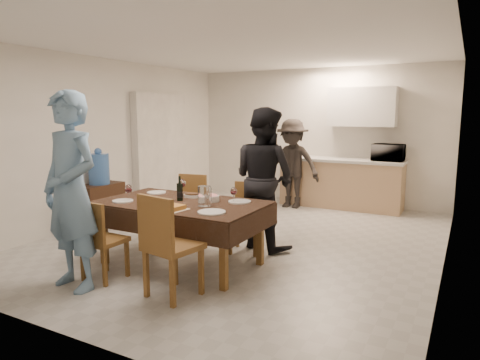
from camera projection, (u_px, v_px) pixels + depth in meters
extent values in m
cube|color=#ABABA6|center=(246.00, 239.00, 5.97)|extent=(5.00, 6.00, 0.02)
cube|color=white|center=(246.00, 46.00, 5.57)|extent=(5.00, 6.00, 0.02)
cube|color=silver|center=(316.00, 136.00, 8.38)|extent=(5.00, 0.02, 2.60)
cube|color=silver|center=(59.00, 173.00, 3.16)|extent=(5.00, 0.02, 2.60)
cube|color=silver|center=(110.00, 141.00, 6.94)|extent=(0.02, 6.00, 2.60)
cube|color=silver|center=(451.00, 154.00, 4.60)|extent=(0.02, 6.00, 2.60)
cube|color=silver|center=(161.00, 150.00, 7.99)|extent=(0.15, 1.40, 2.10)
cube|color=tan|center=(341.00, 184.00, 7.96)|extent=(2.20, 0.60, 0.86)
cube|color=beige|center=(342.00, 160.00, 7.88)|extent=(2.24, 0.64, 0.05)
cube|color=silver|center=(362.00, 107.00, 7.72)|extent=(1.20, 0.34, 0.70)
cube|color=black|center=(181.00, 204.00, 4.88)|extent=(1.89, 1.11, 0.04)
cube|color=brown|center=(182.00, 235.00, 4.94)|extent=(0.07, 0.07, 0.70)
cube|color=brown|center=(104.00, 241.00, 4.48)|extent=(0.39, 0.39, 0.05)
cube|color=brown|center=(90.00, 223.00, 4.29)|extent=(0.39, 0.04, 0.42)
cube|color=brown|center=(173.00, 247.00, 4.05)|extent=(0.53, 0.53, 0.05)
cube|color=brown|center=(158.00, 224.00, 3.83)|extent=(0.46, 0.13, 0.49)
cube|color=brown|center=(187.00, 210.00, 5.78)|extent=(0.48, 0.48, 0.05)
cube|color=brown|center=(179.00, 195.00, 5.58)|extent=(0.41, 0.11, 0.44)
cube|color=brown|center=(246.00, 219.00, 5.37)|extent=(0.47, 0.47, 0.05)
cube|color=brown|center=(239.00, 203.00, 5.17)|extent=(0.39, 0.12, 0.42)
cube|color=#321D10|center=(101.00, 205.00, 6.58)|extent=(0.36, 0.72, 0.67)
cylinder|color=#4276C7|center=(99.00, 169.00, 6.50)|extent=(0.31, 0.31, 0.46)
cylinder|color=white|center=(204.00, 196.00, 4.65)|extent=(0.14, 0.14, 0.22)
cube|color=#B97936|center=(167.00, 207.00, 4.49)|extent=(0.43, 0.34, 0.05)
cylinder|color=silver|center=(212.00, 199.00, 4.89)|extent=(0.18, 0.18, 0.07)
cylinder|color=silver|center=(191.00, 196.00, 5.14)|extent=(0.19, 0.19, 0.03)
cylinder|color=silver|center=(123.00, 201.00, 4.89)|extent=(0.24, 0.24, 0.01)
cylinder|color=silver|center=(212.00, 212.00, 4.33)|extent=(0.29, 0.29, 0.02)
cylinder|color=silver|center=(156.00, 192.00, 5.42)|extent=(0.24, 0.24, 0.01)
cylinder|color=silver|center=(240.00, 202.00, 4.85)|extent=(0.26, 0.26, 0.01)
imported|color=silver|center=(388.00, 153.00, 7.47)|extent=(0.53, 0.36, 0.30)
imported|color=#6389AD|center=(71.00, 191.00, 4.18)|extent=(0.76, 0.55, 1.96)
imported|color=black|center=(264.00, 178.00, 5.50)|extent=(1.05, 0.92, 1.81)
imported|color=black|center=(292.00, 164.00, 7.88)|extent=(1.06, 0.61, 1.63)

